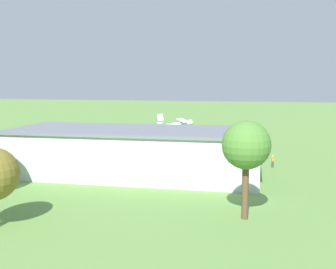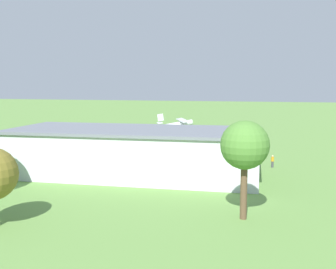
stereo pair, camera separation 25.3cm
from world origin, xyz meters
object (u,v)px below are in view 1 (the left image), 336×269
(person_walking_on_apron, at_px, (251,151))
(car_orange, at_px, (35,148))
(hangar, at_px, (135,152))
(person_crossing_taxiway, at_px, (76,147))
(biplane, at_px, (177,125))
(person_watching_takeoff, at_px, (273,161))
(person_beside_truck, at_px, (103,148))
(tree_by_windsock, at_px, (246,146))
(car_blue, at_px, (66,150))

(person_walking_on_apron, bearing_deg, car_orange, 10.55)
(hangar, distance_m, person_crossing_taxiway, 21.64)
(biplane, bearing_deg, person_walking_on_apron, 150.77)
(biplane, xyz_separation_m, person_walking_on_apron, (-14.31, 8.01, -3.13))
(car_orange, relative_size, person_watching_takeoff, 2.34)
(person_crossing_taxiway, relative_size, person_beside_truck, 0.95)
(person_walking_on_apron, relative_size, tree_by_windsock, 0.20)
(person_watching_takeoff, height_order, person_crossing_taxiway, person_watching_takeoff)
(car_orange, relative_size, person_walking_on_apron, 2.41)
(car_orange, xyz_separation_m, person_walking_on_apron, (-35.36, -6.59, -0.01))
(car_orange, distance_m, person_crossing_taxiway, 6.76)
(biplane, height_order, car_blue, biplane)
(tree_by_windsock, bearing_deg, person_beside_truck, -48.07)
(car_orange, xyz_separation_m, person_beside_truck, (-10.86, -3.37, -0.01))
(tree_by_windsock, bearing_deg, hangar, -43.59)
(person_walking_on_apron, bearing_deg, car_blue, 12.99)
(person_walking_on_apron, bearing_deg, hangar, 52.69)
(biplane, relative_size, car_orange, 1.92)
(person_watching_takeoff, bearing_deg, person_crossing_taxiway, -9.09)
(person_watching_takeoff, relative_size, person_beside_truck, 1.03)
(hangar, bearing_deg, car_blue, -34.88)
(car_orange, bearing_deg, person_walking_on_apron, -169.45)
(person_walking_on_apron, relative_size, person_watching_takeoff, 0.97)
(biplane, height_order, person_beside_truck, biplane)
(person_beside_truck, bearing_deg, hangar, 126.90)
(person_walking_on_apron, height_order, person_watching_takeoff, person_watching_takeoff)
(hangar, relative_size, car_blue, 7.45)
(person_beside_truck, bearing_deg, person_crossing_taxiway, 0.73)
(hangar, height_order, person_watching_takeoff, hangar)
(person_beside_truck, bearing_deg, tree_by_windsock, 131.93)
(car_blue, bearing_deg, person_walking_on_apron, -167.01)
(car_orange, bearing_deg, person_beside_truck, -162.76)
(person_crossing_taxiway, relative_size, tree_by_windsock, 0.19)
(car_orange, bearing_deg, hangar, 152.80)
(car_orange, xyz_separation_m, tree_by_windsock, (-36.64, 25.32, 5.52))
(hangar, relative_size, person_walking_on_apron, 19.09)
(person_watching_takeoff, xyz_separation_m, person_beside_truck, (27.98, -5.33, -0.03))
(person_beside_truck, bearing_deg, car_blue, 36.15)
(hangar, distance_m, car_orange, 24.60)
(hangar, height_order, car_blue, hangar)
(car_blue, height_order, person_beside_truck, person_beside_truck)
(person_walking_on_apron, relative_size, person_crossing_taxiway, 1.06)
(biplane, xyz_separation_m, person_beside_truck, (10.19, 11.23, -3.13))
(biplane, xyz_separation_m, tree_by_windsock, (-15.58, 39.92, 2.40))
(person_beside_truck, bearing_deg, biplane, -132.24)
(biplane, relative_size, car_blue, 1.81)
(car_blue, bearing_deg, person_crossing_taxiway, -88.39)
(biplane, height_order, car_orange, biplane)
(person_walking_on_apron, height_order, tree_by_windsock, tree_by_windsock)
(tree_by_windsock, bearing_deg, biplane, -68.68)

